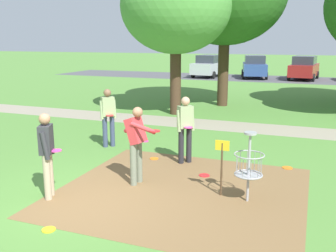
% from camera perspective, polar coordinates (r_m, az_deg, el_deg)
% --- Properties ---
extents(ground_plane, '(160.00, 160.00, 0.00)m').
position_cam_1_polar(ground_plane, '(7.76, -14.06, -11.08)').
color(ground_plane, '#518438').
extents(dirt_tee_pad, '(4.96, 4.67, 0.01)m').
position_cam_1_polar(dirt_tee_pad, '(8.12, 2.11, -9.56)').
color(dirt_tee_pad, brown).
rests_on(dirt_tee_pad, ground).
extents(disc_golf_basket, '(0.98, 0.58, 1.39)m').
position_cam_1_polar(disc_golf_basket, '(7.53, 11.53, -5.55)').
color(disc_golf_basket, '#9E9EA3').
rests_on(disc_golf_basket, ground).
extents(player_foreground_watching, '(1.05, 0.63, 1.71)m').
position_cam_1_polar(player_foreground_watching, '(8.22, -4.73, -2.11)').
color(player_foreground_watching, slate).
rests_on(player_foreground_watching, ground).
extents(player_throwing, '(0.45, 0.45, 1.71)m').
position_cam_1_polar(player_throwing, '(11.24, -8.92, 1.72)').
color(player_throwing, '#384260').
rests_on(player_throwing, ground).
extents(player_waiting_left, '(0.45, 0.49, 1.71)m').
position_cam_1_polar(player_waiting_left, '(7.84, -17.60, -3.54)').
color(player_waiting_left, tan).
rests_on(player_waiting_left, ground).
extents(player_waiting_right, '(0.45, 0.45, 1.71)m').
position_cam_1_polar(player_waiting_right, '(9.62, 2.59, 0.00)').
color(player_waiting_right, '#232328').
rests_on(player_waiting_right, ground).
extents(frisbee_near_basket, '(0.23, 0.23, 0.02)m').
position_cam_1_polar(frisbee_near_basket, '(10.17, -2.09, -4.88)').
color(frisbee_near_basket, orange).
rests_on(frisbee_near_basket, ground).
extents(frisbee_by_tee, '(0.23, 0.23, 0.02)m').
position_cam_1_polar(frisbee_by_tee, '(6.86, -17.36, -14.53)').
color(frisbee_by_tee, gold).
rests_on(frisbee_by_tee, ground).
extents(frisbee_mid_grass, '(0.23, 0.23, 0.02)m').
position_cam_1_polar(frisbee_mid_grass, '(11.91, -3.47, -2.27)').
color(frisbee_mid_grass, '#E53D99').
rests_on(frisbee_mid_grass, ground).
extents(frisbee_far_left, '(0.25, 0.25, 0.02)m').
position_cam_1_polar(frisbee_far_left, '(9.90, 17.36, -5.97)').
color(frisbee_far_left, orange).
rests_on(frisbee_far_left, ground).
extents(frisbee_far_right, '(0.24, 0.24, 0.02)m').
position_cam_1_polar(frisbee_far_right, '(12.29, -4.88, -1.81)').
color(frisbee_far_right, '#1E93DB').
rests_on(frisbee_far_right, ground).
extents(frisbee_scattered_a, '(0.25, 0.25, 0.02)m').
position_cam_1_polar(frisbee_scattered_a, '(8.99, 5.44, -7.34)').
color(frisbee_scattered_a, red).
rests_on(frisbee_scattered_a, ground).
extents(tree_mid_left, '(4.47, 4.47, 6.31)m').
position_cam_1_polar(tree_mid_left, '(16.08, 1.17, 17.35)').
color(tree_mid_left, '#422D1E').
rests_on(tree_mid_left, ground).
extents(parking_lot_strip, '(36.00, 6.00, 0.01)m').
position_cam_1_polar(parking_lot_strip, '(32.44, 13.51, 6.91)').
color(parking_lot_strip, '#4C4C51').
rests_on(parking_lot_strip, ground).
extents(parked_car_leftmost, '(2.28, 4.35, 1.84)m').
position_cam_1_polar(parked_car_leftmost, '(33.01, 6.12, 8.88)').
color(parked_car_leftmost, '#B2B7BC').
rests_on(parked_car_leftmost, ground).
extents(parked_car_center_left, '(2.60, 4.47, 1.84)m').
position_cam_1_polar(parked_car_center_left, '(32.71, 12.75, 8.61)').
color(parked_car_center_left, '#2D4784').
rests_on(parked_car_center_left, ground).
extents(parked_car_center_right, '(2.32, 4.37, 1.84)m').
position_cam_1_polar(parked_car_center_right, '(32.42, 19.62, 8.16)').
color(parked_car_center_right, maroon).
rests_on(parked_car_center_right, ground).
extents(gravel_path, '(40.00, 1.72, 0.00)m').
position_cam_1_polar(gravel_path, '(14.51, 3.67, 0.43)').
color(gravel_path, gray).
rests_on(gravel_path, ground).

